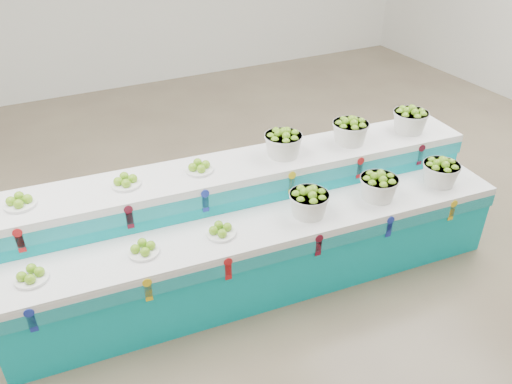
# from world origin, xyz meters

# --- Properties ---
(ground) EXTENTS (10.00, 10.00, 0.00)m
(ground) POSITION_xyz_m (0.00, 0.00, 0.00)
(ground) COLOR brown
(ground) RESTS_ON ground
(display_stand) EXTENTS (4.45, 1.46, 1.02)m
(display_stand) POSITION_xyz_m (-0.66, -0.35, 0.51)
(display_stand) COLOR #08ABB6
(display_stand) RESTS_ON ground
(plate_lower_left) EXTENTS (0.26, 0.26, 0.10)m
(plate_lower_left) POSITION_xyz_m (-2.51, -0.47, 0.77)
(plate_lower_left) COLOR white
(plate_lower_left) RESTS_ON display_stand
(plate_lower_mid) EXTENTS (0.26, 0.26, 0.10)m
(plate_lower_mid) POSITION_xyz_m (-1.71, -0.54, 0.77)
(plate_lower_mid) COLOR white
(plate_lower_mid) RESTS_ON display_stand
(plate_lower_right) EXTENTS (0.26, 0.26, 0.10)m
(plate_lower_right) POSITION_xyz_m (-1.09, -0.59, 0.77)
(plate_lower_right) COLOR white
(plate_lower_right) RESTS_ON display_stand
(basket_lower_left) EXTENTS (0.36, 0.36, 0.25)m
(basket_lower_left) POSITION_xyz_m (-0.31, -0.65, 0.84)
(basket_lower_left) COLOR silver
(basket_lower_left) RESTS_ON display_stand
(basket_lower_mid) EXTENTS (0.36, 0.36, 0.25)m
(basket_lower_mid) POSITION_xyz_m (0.38, -0.70, 0.84)
(basket_lower_mid) COLOR silver
(basket_lower_mid) RESTS_ON display_stand
(basket_lower_right) EXTENTS (0.36, 0.36, 0.25)m
(basket_lower_right) POSITION_xyz_m (1.05, -0.75, 0.84)
(basket_lower_right) COLOR silver
(basket_lower_right) RESTS_ON display_stand
(plate_upper_left) EXTENTS (0.26, 0.26, 0.10)m
(plate_upper_left) POSITION_xyz_m (-2.47, 0.07, 1.07)
(plate_upper_left) COLOR white
(plate_upper_left) RESTS_ON display_stand
(plate_upper_mid) EXTENTS (0.26, 0.26, 0.10)m
(plate_upper_mid) POSITION_xyz_m (-1.67, 0.00, 1.07)
(plate_upper_mid) COLOR white
(plate_upper_mid) RESTS_ON display_stand
(plate_upper_right) EXTENTS (0.26, 0.26, 0.10)m
(plate_upper_right) POSITION_xyz_m (-1.05, -0.05, 1.07)
(plate_upper_right) COLOR white
(plate_upper_right) RESTS_ON display_stand
(basket_upper_left) EXTENTS (0.36, 0.36, 0.25)m
(basket_upper_left) POSITION_xyz_m (-0.26, -0.11, 1.14)
(basket_upper_left) COLOR silver
(basket_upper_left) RESTS_ON display_stand
(basket_upper_mid) EXTENTS (0.36, 0.36, 0.25)m
(basket_upper_mid) POSITION_xyz_m (0.42, -0.16, 1.14)
(basket_upper_mid) COLOR silver
(basket_upper_mid) RESTS_ON display_stand
(basket_upper_right) EXTENTS (0.36, 0.36, 0.25)m
(basket_upper_right) POSITION_xyz_m (1.09, -0.21, 1.14)
(basket_upper_right) COLOR silver
(basket_upper_right) RESTS_ON display_stand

